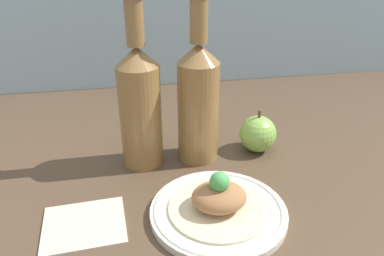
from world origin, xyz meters
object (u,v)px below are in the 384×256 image
(cider_bottle_left, at_px, (140,103))
(cider_bottle_right, at_px, (198,99))
(plate, at_px, (218,211))
(plated_food, at_px, (219,199))
(apple, at_px, (258,134))

(cider_bottle_left, relative_size, cider_bottle_right, 1.00)
(plate, distance_m, cider_bottle_left, 0.25)
(plated_food, distance_m, apple, 0.23)
(plate, bearing_deg, cider_bottle_right, 89.08)
(plated_food, xyz_separation_m, cider_bottle_right, (0.00, 0.19, 0.10))
(plated_food, bearing_deg, cider_bottle_left, 119.98)
(cider_bottle_right, bearing_deg, cider_bottle_left, 180.00)
(cider_bottle_left, bearing_deg, plate, -60.02)
(plate, xyz_separation_m, plated_food, (0.00, 0.00, 0.02))
(plated_food, relative_size, cider_bottle_right, 0.49)
(cider_bottle_left, distance_m, apple, 0.26)
(plated_food, distance_m, cider_bottle_right, 0.21)
(plated_food, height_order, cider_bottle_right, cider_bottle_right)
(plate, distance_m, plated_food, 0.02)
(cider_bottle_left, height_order, apple, cider_bottle_left)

